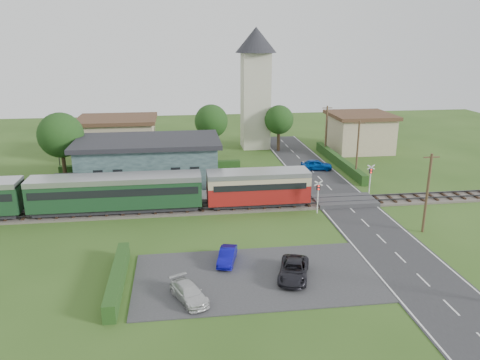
{
  "coord_description": "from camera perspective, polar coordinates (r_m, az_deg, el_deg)",
  "views": [
    {
      "loc": [
        -6.48,
        -41.12,
        16.3
      ],
      "look_at": [
        -0.5,
        4.0,
        2.26
      ],
      "focal_mm": 35.0,
      "sensor_mm": 36.0,
      "label": 1
    }
  ],
  "objects": [
    {
      "name": "station_building",
      "position": [
        53.97,
        -11.05,
        2.22
      ],
      "size": [
        16.0,
        9.0,
        5.3
      ],
      "color": "#293C40",
      "rests_on": "ground"
    },
    {
      "name": "tree_b",
      "position": [
        65.26,
        -3.53,
        7.15
      ],
      "size": [
        4.6,
        4.6,
        7.34
      ],
      "color": "#332316",
      "rests_on": "ground"
    },
    {
      "name": "car_park",
      "position": [
        33.72,
        1.93,
        -11.7
      ],
      "size": [
        17.0,
        9.0,
        0.08
      ],
      "primitive_type": "cube",
      "color": "#333335",
      "rests_on": "ground"
    },
    {
      "name": "utility_pole_b",
      "position": [
        42.68,
        21.86,
        -1.41
      ],
      "size": [
        1.4,
        0.22,
        7.0
      ],
      "color": "#473321",
      "rests_on": "ground"
    },
    {
      "name": "streetlamp_east",
      "position": [
        72.95,
        10.6,
        6.38
      ],
      "size": [
        0.3,
        0.3,
        5.15
      ],
      "color": "#3F3F47",
      "rests_on": "ground"
    },
    {
      "name": "car_park_dark",
      "position": [
        33.44,
        6.55,
        -10.85
      ],
      "size": [
        3.17,
        4.63,
        1.18
      ],
      "primitive_type": "imported",
      "rotation": [
        0.0,
        0.0,
        -0.32
      ],
      "color": "black",
      "rests_on": "car_park"
    },
    {
      "name": "hedge_carpark",
      "position": [
        33.39,
        -14.71,
        -11.52
      ],
      "size": [
        0.8,
        9.0,
        1.2
      ],
      "primitive_type": "cube",
      "color": "#193814",
      "rests_on": "ground"
    },
    {
      "name": "streetlamp_west",
      "position": [
        64.43,
        -21.37,
        4.08
      ],
      "size": [
        0.3,
        0.3,
        5.15
      ],
      "color": "#3F3F47",
      "rests_on": "ground"
    },
    {
      "name": "car_on_road",
      "position": [
        59.92,
        9.29,
        1.85
      ],
      "size": [
        4.11,
        2.03,
        1.35
      ],
      "primitive_type": "imported",
      "rotation": [
        0.0,
        0.0,
        1.46
      ],
      "color": "#043A9A",
      "rests_on": "road"
    },
    {
      "name": "platform",
      "position": [
        49.15,
        -11.24,
        -2.29
      ],
      "size": [
        30.0,
        3.0,
        0.45
      ],
      "primitive_type": "cube",
      "color": "gray",
      "rests_on": "ground"
    },
    {
      "name": "pedestrian_far",
      "position": [
        48.84,
        -17.09,
        -1.5
      ],
      "size": [
        0.94,
        1.04,
        1.74
      ],
      "primitive_type": "imported",
      "rotation": [
        0.0,
        0.0,
        1.98
      ],
      "color": "gray",
      "rests_on": "platform"
    },
    {
      "name": "train",
      "position": [
        46.31,
        -18.73,
        -1.55
      ],
      "size": [
        43.2,
        2.9,
        3.4
      ],
      "color": "#232328",
      "rests_on": "ground"
    },
    {
      "name": "car_park_silver",
      "position": [
        30.9,
        -6.25,
        -13.49
      ],
      "size": [
        2.83,
        3.92,
        1.06
      ],
      "primitive_type": "imported",
      "rotation": [
        0.0,
        0.0,
        0.42
      ],
      "color": "silver",
      "rests_on": "car_park"
    },
    {
      "name": "crossing_deck",
      "position": [
        48.88,
        12.62,
        -2.49
      ],
      "size": [
        6.2,
        3.4,
        0.45
      ],
      "primitive_type": "cube",
      "color": "#333335",
      "rests_on": "ground"
    },
    {
      "name": "house_east",
      "position": [
        71.58,
        14.39,
        5.73
      ],
      "size": [
        8.8,
        8.8,
        5.5
      ],
      "color": "tan",
      "rests_on": "ground"
    },
    {
      "name": "road",
      "position": [
        47.19,
        13.42,
        -3.52
      ],
      "size": [
        6.0,
        70.0,
        0.05
      ],
      "primitive_type": "cube",
      "color": "#28282B",
      "rests_on": "ground"
    },
    {
      "name": "crossing_signal_near",
      "position": [
        44.98,
        9.5,
        -1.44
      ],
      "size": [
        0.84,
        0.28,
        3.28
      ],
      "color": "silver",
      "rests_on": "ground"
    },
    {
      "name": "hedge_roadside",
      "position": [
        62.74,
        11.97,
        2.27
      ],
      "size": [
        0.8,
        18.0,
        1.2
      ],
      "primitive_type": "cube",
      "color": "#193814",
      "rests_on": "ground"
    },
    {
      "name": "hedge_station",
      "position": [
        58.84,
        -10.71,
        1.41
      ],
      "size": [
        22.0,
        0.8,
        1.3
      ],
      "primitive_type": "cube",
      "color": "#193814",
      "rests_on": "ground"
    },
    {
      "name": "tree_a",
      "position": [
        57.79,
        -21.02,
        5.11
      ],
      "size": [
        5.2,
        5.2,
        8.0
      ],
      "color": "#332316",
      "rests_on": "ground"
    },
    {
      "name": "house_west",
      "position": [
        68.02,
        -14.65,
        5.13
      ],
      "size": [
        10.8,
        8.8,
        5.5
      ],
      "color": "tan",
      "rests_on": "ground"
    },
    {
      "name": "railway_track",
      "position": [
        46.51,
        0.94,
        -3.23
      ],
      "size": [
        76.0,
        3.2,
        0.49
      ],
      "color": "#4C443D",
      "rests_on": "ground"
    },
    {
      "name": "ground",
      "position": [
        44.7,
        1.31,
        -4.25
      ],
      "size": [
        120.0,
        120.0,
        0.0
      ],
      "primitive_type": "plane",
      "color": "#2D4C19"
    },
    {
      "name": "church_tower",
      "position": [
        70.33,
        1.92,
        12.18
      ],
      "size": [
        6.0,
        6.0,
        17.6
      ],
      "color": "beige",
      "rests_on": "ground"
    },
    {
      "name": "tree_c",
      "position": [
        68.68,
        4.77,
        7.32
      ],
      "size": [
        4.2,
        4.2,
        6.78
      ],
      "color": "#332316",
      "rests_on": "ground"
    },
    {
      "name": "car_park_blue",
      "position": [
        35.31,
        -1.58,
        -9.23
      ],
      "size": [
        1.9,
        3.43,
        1.07
      ],
      "primitive_type": "imported",
      "rotation": [
        0.0,
        0.0,
        -0.25
      ],
      "color": "#080784",
      "rests_on": "car_park"
    },
    {
      "name": "equipment_hut",
      "position": [
        49.9,
        -20.54,
        -0.94
      ],
      "size": [
        2.3,
        2.3,
        2.55
      ],
      "color": "beige",
      "rests_on": "platform"
    },
    {
      "name": "pedestrian_near",
      "position": [
        48.13,
        -3.88,
        -1.16
      ],
      "size": [
        0.66,
        0.56,
        1.53
      ],
      "primitive_type": "imported",
      "rotation": [
        0.0,
        0.0,
        3.54
      ],
      "color": "gray",
      "rests_on": "platform"
    },
    {
      "name": "crossing_signal_far",
      "position": [
        51.72,
        15.62,
        0.61
      ],
      "size": [
        0.84,
        0.28,
        3.28
      ],
      "color": "silver",
      "rests_on": "ground"
    },
    {
      "name": "utility_pole_c",
      "position": [
        56.58,
        14.13,
        3.68
      ],
      "size": [
        1.4,
        0.22,
        7.0
      ],
      "color": "#473321",
      "rests_on": "ground"
    },
    {
      "name": "utility_pole_d",
      "position": [
        67.62,
        10.46,
        6.06
      ],
      "size": [
        1.4,
        0.22,
        7.0
      ],
      "color": "#473321",
      "rests_on": "ground"
    }
  ]
}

